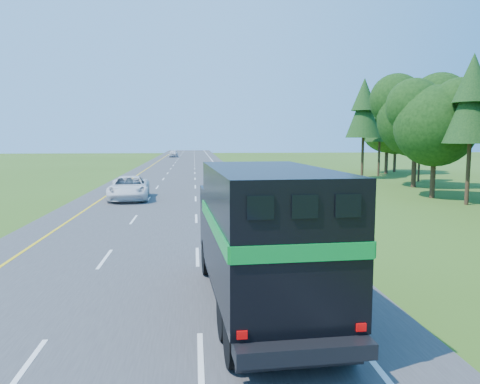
{
  "coord_description": "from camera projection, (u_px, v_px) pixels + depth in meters",
  "views": [
    {
      "loc": [
        1.73,
        1.48,
        4.82
      ],
      "look_at": [
        4.34,
        27.88,
        1.73
      ],
      "focal_mm": 35.0,
      "sensor_mm": 36.0,
      "label": 1
    }
  ],
  "objects": [
    {
      "name": "lane_markings",
      "position": [
        177.0,
        184.0,
        48.35
      ],
      "size": [
        11.15,
        260.0,
        0.01
      ],
      "color": "yellow",
      "rests_on": "road"
    },
    {
      "name": "road",
      "position": [
        177.0,
        184.0,
        48.35
      ],
      "size": [
        15.0,
        260.0,
        0.04
      ],
      "primitive_type": "cube",
      "color": "#38383A",
      "rests_on": "ground"
    },
    {
      "name": "white_suv",
      "position": [
        129.0,
        188.0,
        36.32
      ],
      "size": [
        3.41,
        6.65,
        1.8
      ],
      "primitive_type": "imported",
      "rotation": [
        0.0,
        0.0,
        0.07
      ],
      "color": "white",
      "rests_on": "road"
    },
    {
      "name": "far_car",
      "position": [
        173.0,
        154.0,
        115.03
      ],
      "size": [
        2.16,
        5.13,
        1.73
      ],
      "primitive_type": "imported",
      "rotation": [
        0.0,
        0.0,
        -0.02
      ],
      "color": "silver",
      "rests_on": "road"
    },
    {
      "name": "horse_truck",
      "position": [
        262.0,
        234.0,
        12.8
      ],
      "size": [
        3.29,
        9.2,
        4.01
      ],
      "rotation": [
        0.0,
        0.0,
        0.05
      ],
      "color": "black",
      "rests_on": "road"
    }
  ]
}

